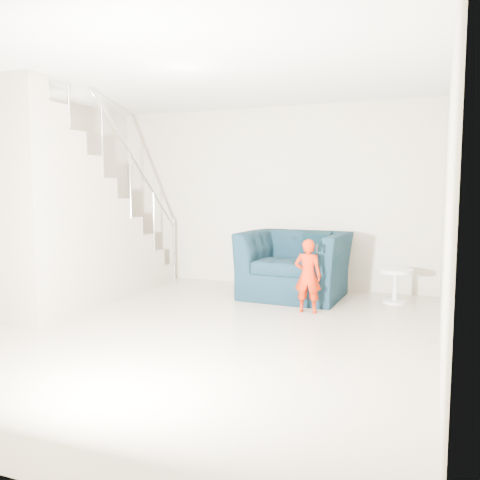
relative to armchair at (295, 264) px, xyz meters
name	(u,v)px	position (x,y,z in m)	size (l,w,h in m)	color
floor	(185,331)	(-0.62, -2.05, -0.45)	(5.50, 5.50, 0.00)	tan
ceiling	(182,67)	(-0.62, -2.05, 2.25)	(5.50, 5.50, 0.00)	silver
back_wall	(268,197)	(-0.62, 0.70, 0.90)	(5.00, 5.00, 0.00)	#B6A794
right_wall	(447,206)	(1.88, -2.05, 0.90)	(5.50, 5.50, 0.00)	#B6A794
armchair	(295,264)	(0.00, 0.00, 0.00)	(1.37, 1.20, 0.89)	black
toddler	(308,276)	(0.38, -0.81, 0.00)	(0.33, 0.21, 0.89)	#AD1E05
side_table	(395,280)	(1.32, 0.10, -0.15)	(0.45, 0.45, 0.45)	silver
staircase	(65,231)	(-2.62, -1.50, 0.50)	(1.02, 3.03, 3.62)	#ADA089
cushion	(317,245)	(0.24, 0.32, 0.24)	(0.40, 0.11, 0.38)	black
throw	(252,255)	(-0.59, -0.10, 0.11)	(0.04, 0.43, 0.48)	black
phone	(317,249)	(0.49, -0.81, 0.33)	(0.02, 0.05, 0.10)	black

